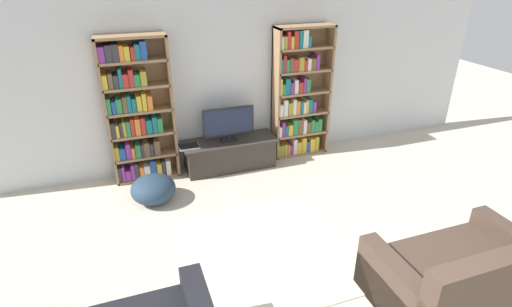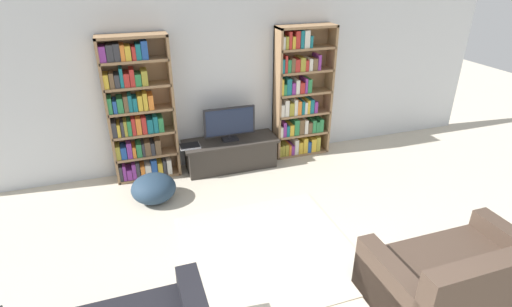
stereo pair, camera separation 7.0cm
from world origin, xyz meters
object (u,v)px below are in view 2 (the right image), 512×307
at_px(television, 230,123).
at_px(beanbag_ottoman, 154,188).
at_px(tv_stand, 231,153).
at_px(laptop, 190,146).
at_px(bookshelf_left, 138,113).
at_px(bookshelf_right, 300,97).
at_px(couch_right_sofa, 461,282).

relative_size(television, beanbag_ottoman, 1.33).
height_order(tv_stand, laptop, laptop).
distance_m(bookshelf_left, bookshelf_right, 2.47).
xyz_separation_m(bookshelf_left, laptop, (0.66, -0.18, -0.53)).
distance_m(television, couch_right_sofa, 3.62).
xyz_separation_m(bookshelf_left, television, (1.28, -0.13, -0.26)).
distance_m(bookshelf_right, laptop, 1.90).
bearing_deg(television, bookshelf_left, 174.34).
bearing_deg(bookshelf_right, tv_stand, -173.44).
distance_m(television, laptop, 0.68).
xyz_separation_m(tv_stand, laptop, (-0.63, -0.04, 0.24)).
distance_m(television, beanbag_ottoman, 1.48).
height_order(bookshelf_left, television, bookshelf_left).
bearing_deg(tv_stand, laptop, -175.90).
relative_size(bookshelf_right, beanbag_ottoman, 3.51).
xyz_separation_m(bookshelf_right, tv_stand, (-1.19, -0.14, -0.75)).
xyz_separation_m(laptop, couch_right_sofa, (1.89, -3.30, -0.19)).
relative_size(bookshelf_left, couch_right_sofa, 1.32).
bearing_deg(couch_right_sofa, beanbag_ottoman, 132.25).
bearing_deg(beanbag_ottoman, bookshelf_left, 93.96).
relative_size(couch_right_sofa, beanbag_ottoman, 2.65).
relative_size(tv_stand, couch_right_sofa, 0.92).
relative_size(bookshelf_right, tv_stand, 1.44).
height_order(laptop, couch_right_sofa, couch_right_sofa).
bearing_deg(beanbag_ottoman, laptop, 42.43).
bearing_deg(laptop, couch_right_sofa, -60.20).
height_order(bookshelf_right, television, bookshelf_right).
bearing_deg(television, bookshelf_right, 6.12).
bearing_deg(laptop, beanbag_ottoman, -137.57).
xyz_separation_m(tv_stand, couch_right_sofa, (1.27, -3.35, 0.05)).
bearing_deg(beanbag_ottoman, tv_stand, 25.91).
relative_size(television, laptop, 2.65).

